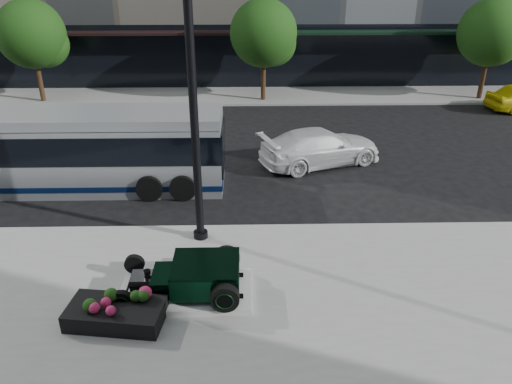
{
  "coord_description": "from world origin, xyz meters",
  "views": [
    {
      "loc": [
        -0.07,
        -16.13,
        8.23
      ],
      "look_at": [
        0.25,
        -1.78,
        1.2
      ],
      "focal_mm": 35.0,
      "sensor_mm": 36.0,
      "label": 1
    }
  ],
  "objects_px": {
    "hot_rod": "(198,275)",
    "transit_bus": "(62,150)",
    "lamppost": "(194,123)",
    "flower_planter": "(116,312)",
    "white_sedan": "(321,147)"
  },
  "relations": [
    {
      "from": "transit_bus",
      "to": "white_sedan",
      "type": "relative_size",
      "value": 2.34
    },
    {
      "from": "flower_planter",
      "to": "transit_bus",
      "type": "xyz_separation_m",
      "value": [
        -3.71,
        7.99,
        1.1
      ]
    },
    {
      "from": "flower_planter",
      "to": "hot_rod",
      "type": "bearing_deg",
      "value": 28.7
    },
    {
      "from": "hot_rod",
      "to": "lamppost",
      "type": "xyz_separation_m",
      "value": [
        -0.17,
        2.84,
        3.14
      ]
    },
    {
      "from": "hot_rod",
      "to": "transit_bus",
      "type": "bearing_deg",
      "value": 128.84
    },
    {
      "from": "transit_bus",
      "to": "white_sedan",
      "type": "height_order",
      "value": "transit_bus"
    },
    {
      "from": "hot_rod",
      "to": "lamppost",
      "type": "height_order",
      "value": "lamppost"
    },
    {
      "from": "hot_rod",
      "to": "lamppost",
      "type": "distance_m",
      "value": 4.24
    },
    {
      "from": "flower_planter",
      "to": "white_sedan",
      "type": "bearing_deg",
      "value": 57.75
    },
    {
      "from": "white_sedan",
      "to": "flower_planter",
      "type": "bearing_deg",
      "value": 127.31
    },
    {
      "from": "flower_planter",
      "to": "transit_bus",
      "type": "relative_size",
      "value": 0.2
    },
    {
      "from": "flower_planter",
      "to": "white_sedan",
      "type": "distance_m",
      "value": 11.78
    },
    {
      "from": "flower_planter",
      "to": "white_sedan",
      "type": "xyz_separation_m",
      "value": [
        6.29,
        9.96,
        0.36
      ]
    },
    {
      "from": "flower_planter",
      "to": "transit_bus",
      "type": "distance_m",
      "value": 8.87
    },
    {
      "from": "hot_rod",
      "to": "transit_bus",
      "type": "xyz_separation_m",
      "value": [
        -5.6,
        6.95,
        0.79
      ]
    }
  ]
}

